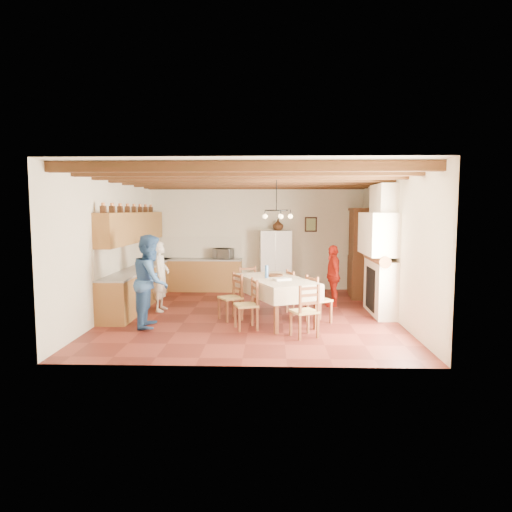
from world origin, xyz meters
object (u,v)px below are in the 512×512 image
(chair_right_far, at_px, (297,292))
(chair_right_near, at_px, (319,299))
(person_woman_blue, at_px, (151,281))
(person_woman_red, at_px, (333,276))
(person_man, at_px, (161,276))
(hutch, at_px, (360,253))
(chair_end_near, at_px, (304,310))
(chair_left_far, at_px, (230,297))
(refrigerator, at_px, (275,261))
(microwave, at_px, (223,254))
(dining_table, at_px, (276,282))
(chair_left_near, at_px, (246,304))
(chair_end_far, at_px, (249,288))

(chair_right_far, bearing_deg, chair_right_near, -173.18)
(person_woman_blue, height_order, person_woman_red, person_woman_blue)
(person_man, height_order, person_woman_blue, person_woman_blue)
(hutch, relative_size, person_woman_blue, 1.29)
(hutch, relative_size, person_man, 1.47)
(chair_end_near, height_order, person_woman_blue, person_woman_blue)
(person_woman_red, bearing_deg, chair_left_far, -61.91)
(refrigerator, xyz_separation_m, hutch, (2.20, -0.74, 0.31))
(chair_left_far, relative_size, chair_right_far, 1.00)
(chair_end_near, distance_m, microwave, 5.03)
(refrigerator, distance_m, dining_table, 3.49)
(refrigerator, height_order, chair_right_near, refrigerator)
(chair_right_near, relative_size, person_woman_red, 0.67)
(hutch, xyz_separation_m, person_man, (-4.79, -1.90, -0.37))
(microwave, bearing_deg, dining_table, -49.18)
(dining_table, distance_m, person_woman_red, 2.04)
(hutch, height_order, microwave, hutch)
(hutch, bearing_deg, refrigerator, 165.50)
(hutch, bearing_deg, chair_right_near, -111.49)
(chair_left_near, bearing_deg, person_man, -145.06)
(chair_left_near, relative_size, chair_end_far, 1.00)
(chair_left_far, relative_size, person_woman_red, 0.67)
(refrigerator, xyz_separation_m, person_woman_red, (1.34, -1.97, -0.13))
(chair_left_near, xyz_separation_m, chair_left_far, (-0.36, 0.72, 0.00))
(chair_left_far, bearing_deg, chair_right_near, 52.22)
(chair_right_far, distance_m, microwave, 3.43)
(hutch, height_order, chair_right_far, hutch)
(refrigerator, bearing_deg, chair_right_near, -81.33)
(refrigerator, height_order, chair_right_far, refrigerator)
(hutch, relative_size, dining_table, 1.02)
(chair_left_near, xyz_separation_m, chair_right_near, (1.43, 0.56, 0.00))
(refrigerator, bearing_deg, chair_end_near, -88.69)
(person_man, relative_size, person_woman_blue, 0.88)
(person_man, xyz_separation_m, person_woman_blue, (0.15, -1.38, 0.11))
(chair_end_near, bearing_deg, dining_table, -91.98)
(refrigerator, xyz_separation_m, person_man, (-2.59, -2.63, -0.06))
(refrigerator, relative_size, person_woman_red, 1.18)
(refrigerator, distance_m, chair_right_far, 2.89)
(dining_table, bearing_deg, person_man, 161.47)
(person_woman_blue, bearing_deg, chair_left_far, -73.90)
(chair_left_near, distance_m, chair_end_far, 1.80)
(chair_left_near, distance_m, microwave, 4.24)
(chair_left_near, relative_size, person_woman_blue, 0.54)
(person_woman_blue, bearing_deg, dining_table, -83.36)
(chair_right_near, height_order, chair_right_far, same)
(chair_right_near, relative_size, person_woman_blue, 0.54)
(hutch, xyz_separation_m, chair_end_far, (-2.82, -1.61, -0.67))
(dining_table, xyz_separation_m, chair_right_near, (0.86, -0.10, -0.31))
(chair_left_near, distance_m, person_man, 2.52)
(chair_left_near, distance_m, person_woman_red, 2.92)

